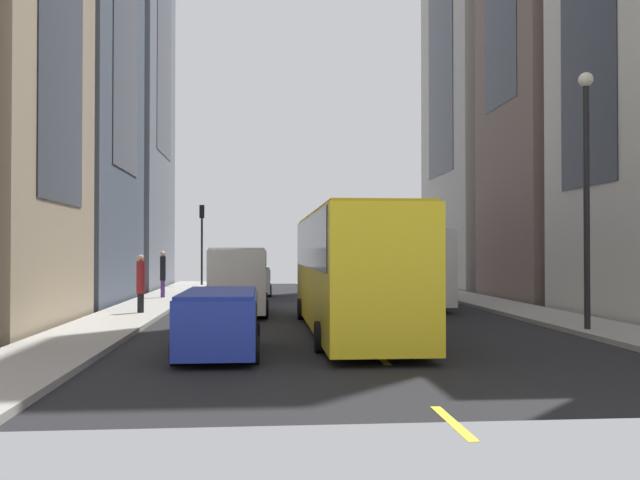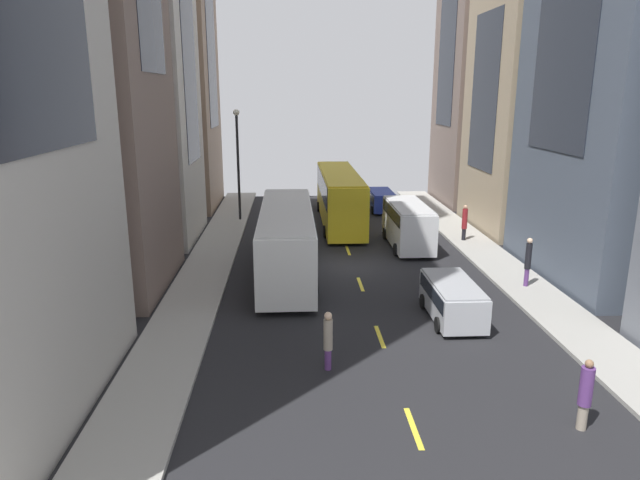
% 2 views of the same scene
% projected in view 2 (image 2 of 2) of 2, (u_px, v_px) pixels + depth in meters
% --- Properties ---
extents(ground_plane, '(41.89, 41.89, 0.00)m').
position_uv_depth(ground_plane, '(354.00, 266.00, 30.01)').
color(ground_plane, black).
extents(sidewalk_west, '(2.55, 44.00, 0.15)m').
position_uv_depth(sidewalk_west, '(208.00, 267.00, 29.61)').
color(sidewalk_west, '#9E9B93').
rests_on(sidewalk_west, ground).
extents(sidewalk_east, '(2.55, 44.00, 0.15)m').
position_uv_depth(sidewalk_east, '(496.00, 262.00, 30.38)').
color(sidewalk_east, '#9E9B93').
rests_on(sidewalk_east, ground).
extents(lane_stripe_1, '(0.16, 2.00, 0.01)m').
position_uv_depth(lane_stripe_1, '(414.00, 428.00, 15.52)').
color(lane_stripe_1, yellow).
rests_on(lane_stripe_1, ground).
extents(lane_stripe_2, '(0.16, 2.00, 0.01)m').
position_uv_depth(lane_stripe_2, '(380.00, 337.00, 21.32)').
color(lane_stripe_2, yellow).
rests_on(lane_stripe_2, ground).
extents(lane_stripe_3, '(0.16, 2.00, 0.01)m').
position_uv_depth(lane_stripe_3, '(360.00, 284.00, 27.11)').
color(lane_stripe_3, yellow).
rests_on(lane_stripe_3, ground).
extents(lane_stripe_4, '(0.16, 2.00, 0.01)m').
position_uv_depth(lane_stripe_4, '(348.00, 250.00, 32.91)').
color(lane_stripe_4, yellow).
rests_on(lane_stripe_4, ground).
extents(lane_stripe_5, '(0.16, 2.00, 0.01)m').
position_uv_depth(lane_stripe_5, '(339.00, 227.00, 38.71)').
color(lane_stripe_5, yellow).
rests_on(lane_stripe_5, ground).
extents(lane_stripe_6, '(0.16, 2.00, 0.01)m').
position_uv_depth(lane_stripe_6, '(333.00, 209.00, 44.50)').
color(lane_stripe_6, yellow).
rests_on(lane_stripe_6, ground).
extents(lane_stripe_7, '(0.16, 2.00, 0.01)m').
position_uv_depth(lane_stripe_7, '(328.00, 196.00, 50.30)').
color(lane_stripe_7, yellow).
rests_on(lane_stripe_7, ground).
extents(building_west_2, '(8.20, 7.76, 21.43)m').
position_uv_depth(building_west_2, '(119.00, 60.00, 33.03)').
color(building_west_2, beige).
rests_on(building_west_2, ground).
extents(building_west_3, '(8.09, 8.39, 27.88)m').
position_uv_depth(building_west_3, '(156.00, 22.00, 42.06)').
color(building_west_3, '#937760').
rests_on(building_west_3, ground).
extents(building_east_2, '(8.04, 8.76, 17.79)m').
position_uv_depth(building_east_2, '(546.00, 92.00, 36.23)').
color(building_east_2, tan).
rests_on(building_east_2, ground).
extents(building_east_3, '(9.99, 8.19, 28.05)m').
position_uv_depth(building_east_3, '(511.00, 24.00, 44.19)').
color(building_east_3, '#7A665B').
rests_on(building_east_3, ground).
extents(city_bus_white, '(2.80, 11.89, 3.35)m').
position_uv_depth(city_bus_white, '(287.00, 235.00, 28.28)').
color(city_bus_white, silver).
rests_on(city_bus_white, ground).
extents(streetcar_yellow, '(2.70, 12.79, 3.59)m').
position_uv_depth(streetcar_yellow, '(339.00, 193.00, 39.25)').
color(streetcar_yellow, yellow).
rests_on(streetcar_yellow, ground).
extents(delivery_van_white, '(2.25, 6.07, 2.58)m').
position_uv_depth(delivery_van_white, '(408.00, 222.00, 33.33)').
color(delivery_van_white, white).
rests_on(delivery_van_white, ground).
extents(car_silver_0, '(1.93, 4.08, 1.58)m').
position_uv_depth(car_silver_0, '(453.00, 298.00, 22.73)').
color(car_silver_0, '#B7BABF').
rests_on(car_silver_0, ground).
extents(car_blue_1, '(1.91, 4.38, 1.52)m').
position_uv_depth(car_blue_1, '(381.00, 199.00, 43.80)').
color(car_blue_1, '#2338AD').
rests_on(car_blue_1, ground).
extents(pedestrian_walking_far, '(0.36, 0.36, 2.07)m').
position_uv_depth(pedestrian_walking_far, '(585.00, 393.00, 15.22)').
color(pedestrian_walking_far, gray).
rests_on(pedestrian_walking_far, ground).
extents(pedestrian_waiting_curb, '(0.30, 0.30, 2.03)m').
position_uv_depth(pedestrian_waiting_curb, '(328.00, 339.00, 18.54)').
color(pedestrian_waiting_curb, '#593372').
rests_on(pedestrian_waiting_curb, ground).
extents(pedestrian_crossing_mid, '(0.28, 0.28, 2.31)m').
position_uv_depth(pedestrian_crossing_mid, '(528.00, 260.00, 26.14)').
color(pedestrian_crossing_mid, '#593372').
rests_on(pedestrian_crossing_mid, ground).
extents(pedestrian_crossing_near, '(0.32, 0.32, 2.17)m').
position_uv_depth(pedestrian_crossing_near, '(465.00, 221.00, 34.36)').
color(pedestrian_crossing_near, black).
rests_on(pedestrian_crossing_near, ground).
extents(streetlamp_near, '(0.44, 0.44, 7.64)m').
position_uv_depth(streetlamp_near, '(238.00, 154.00, 39.14)').
color(streetlamp_near, black).
rests_on(streetlamp_near, ground).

